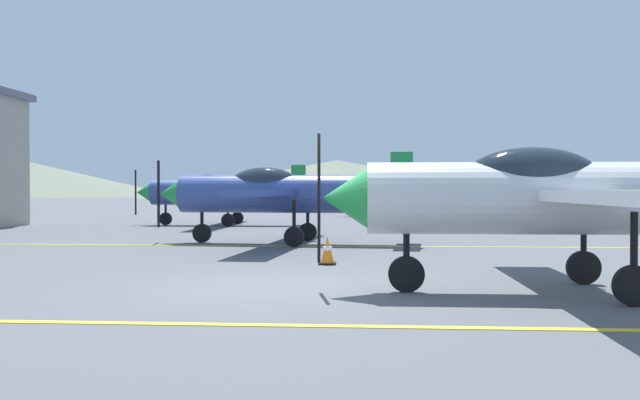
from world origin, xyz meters
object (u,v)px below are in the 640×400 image
at_px(traffic_cone_side, 327,251).
at_px(airplane_far, 222,191).
at_px(airplane_mid, 285,193).
at_px(airplane_near, 573,196).
at_px(airplane_back, 403,191).

bearing_deg(traffic_cone_side, airplane_far, 109.72).
xyz_separation_m(airplane_mid, traffic_cone_side, (1.59, -5.55, -1.20)).
xyz_separation_m(airplane_near, traffic_cone_side, (-3.96, 3.88, -1.20)).
distance_m(airplane_mid, traffic_cone_side, 5.89).
height_order(airplane_mid, traffic_cone_side, airplane_mid).
distance_m(airplane_near, airplane_mid, 10.94).
height_order(airplane_far, traffic_cone_side, airplane_far).
distance_m(airplane_mid, airplane_far, 10.90).
height_order(airplane_near, airplane_mid, same).
height_order(airplane_near, airplane_back, same).
bearing_deg(airplane_near, traffic_cone_side, 135.60).
bearing_deg(airplane_near, airplane_mid, 120.49).
bearing_deg(airplane_near, airplane_far, 116.10).
relative_size(airplane_near, traffic_cone_side, 14.93).
relative_size(airplane_far, airplane_back, 1.00).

